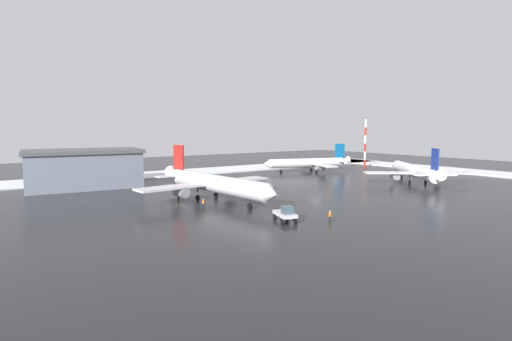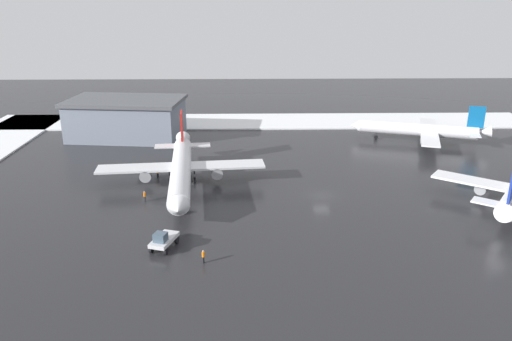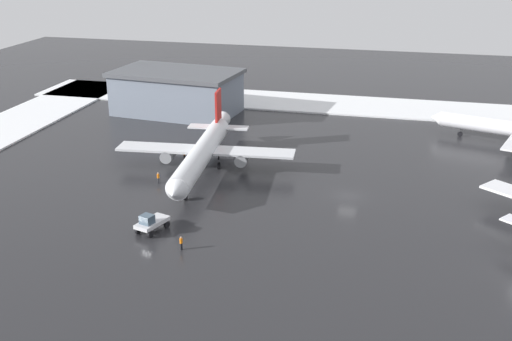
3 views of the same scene
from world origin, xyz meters
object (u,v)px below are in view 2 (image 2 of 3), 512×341
Objects in this scene: pushback_tug at (163,240)px; ground_crew_beside_wing at (145,196)px; cargo_hangar at (127,118)px; airplane_far_rear at (421,130)px; ground_crew_near_tug at (158,173)px; airplane_distant_tail at (181,169)px; ground_crew_by_nose_gear at (203,256)px.

ground_crew_beside_wing is at bearing -143.72° from pushback_tug.
airplane_far_rear is at bearing -178.68° from cargo_hangar.
airplane_far_rear is 65.10m from cargo_hangar.
ground_crew_near_tug is at bearing -127.47° from ground_crew_beside_wing.
ground_crew_near_tug is 0.06× the size of cargo_hangar.
airplane_far_rear is 16.73× the size of ground_crew_beside_wing.
airplane_distant_tail is 6.78× the size of pushback_tug.
airplane_distant_tail reaches higher than ground_crew_by_nose_gear.
ground_crew_beside_wing is (0.25, 10.76, 0.00)m from ground_crew_near_tug.
ground_crew_beside_wing is 1.00× the size of ground_crew_by_nose_gear.
ground_crew_beside_wing is at bearing -46.79° from airplane_distant_tail.
cargo_hangar is at bearing 41.96° from ground_crew_near_tug.
airplane_distant_tail reaches higher than pushback_tug.
pushback_tug is at bearing 72.67° from ground_crew_beside_wing.
ground_crew_near_tug is (5.06, -26.32, -0.31)m from pushback_tug.
airplane_distant_tail is 20.00× the size of ground_crew_by_nose_gear.
ground_crew_near_tug is at bearing 118.87° from cargo_hangar.
airplane_far_rear is 68.05m from pushback_tug.
ground_crew_by_nose_gear is (-5.35, 3.70, -0.31)m from pushback_tug.
cargo_hangar reaches higher than airplane_far_rear.
ground_crew_near_tug and ground_crew_by_nose_gear have the same top height.
cargo_hangar is at bearing -158.83° from airplane_distant_tail.
cargo_hangar is at bearing -109.99° from ground_crew_beside_wing.
airplane_distant_tail reaches higher than airplane_far_rear.
cargo_hangar is at bearing -145.59° from pushback_tug.
ground_crew_near_tug is at bearing 39.26° from airplane_far_rear.
airplane_far_rear is 62.73m from ground_crew_beside_wing.
ground_crew_beside_wing is at bearing 48.35° from airplane_far_rear.
airplane_distant_tail reaches higher than ground_crew_beside_wing.
ground_crew_near_tug is 29.47m from cargo_hangar.
airplane_far_rear reaches higher than ground_crew_beside_wing.
airplane_distant_tail is 25.77m from ground_crew_by_nose_gear.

